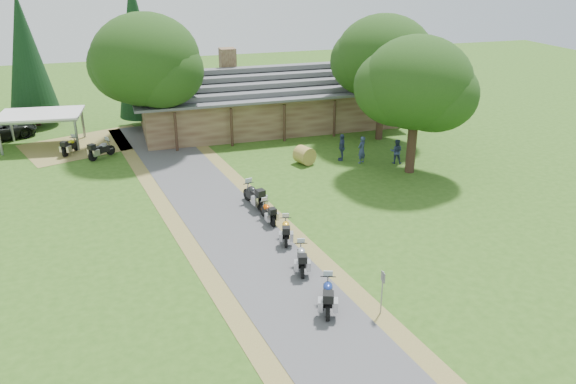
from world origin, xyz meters
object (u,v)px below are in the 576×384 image
object	(u,v)px
carport	(43,130)
motorcycle_carport_b	(101,149)
motorcycle_row_a	(328,293)
motorcycle_carport_a	(70,145)
lodge	(268,96)
motorcycle_row_b	(302,257)
motorcycle_row_c	(286,229)
hay_bale	(304,155)
motorcycle_row_d	(268,211)
motorcycle_row_e	(254,194)

from	to	relation	value
carport	motorcycle_carport_b	size ratio (longest dim) A/B	2.90
motorcycle_row_a	motorcycle_carport_a	bearing A→B (deg)	45.09
motorcycle_carport_a	lodge	bearing A→B (deg)	-51.45
motorcycle_row_a	motorcycle_row_b	size ratio (longest dim) A/B	1.08
motorcycle_row_c	hay_bale	bearing A→B (deg)	-7.47
motorcycle_row_d	motorcycle_carport_b	xyz separation A→B (m)	(-8.25, 13.09, 0.09)
motorcycle_row_d	hay_bale	world-z (taller)	hay_bale
motorcycle_row_a	hay_bale	xyz separation A→B (m)	(4.53, 16.10, -0.08)
motorcycle_row_a	motorcycle_row_c	distance (m)	5.95
lodge	motorcycle_row_e	world-z (taller)	lodge
motorcycle_carport_a	hay_bale	bearing A→B (deg)	-86.45
motorcycle_row_b	motorcycle_row_d	bearing A→B (deg)	16.73
lodge	motorcycle_row_a	xyz separation A→B (m)	(-4.72, -25.77, -1.78)
lodge	motorcycle_carport_b	bearing A→B (deg)	-161.47
motorcycle_row_b	motorcycle_carport_a	world-z (taller)	motorcycle_row_b
carport	motorcycle_row_e	xyz separation A→B (m)	(12.01, -14.95, -0.52)
motorcycle_row_b	motorcycle_row_a	bearing A→B (deg)	-164.11
lodge	motorcycle_carport_b	distance (m)	13.96
lodge	motorcycle_carport_b	size ratio (longest dim) A/B	10.93
motorcycle_carport_a	carport	bearing A→B (deg)	65.91
carport	motorcycle_row_b	bearing A→B (deg)	-54.72
motorcycle_row_a	motorcycle_row_d	world-z (taller)	motorcycle_row_a
motorcycle_row_b	motorcycle_row_c	size ratio (longest dim) A/B	1.03
carport	motorcycle_row_d	bearing A→B (deg)	-48.20
carport	motorcycle_row_a	size ratio (longest dim) A/B	2.88
motorcycle_carport_b	motorcycle_row_d	bearing A→B (deg)	-97.62
motorcycle_row_d	motorcycle_carport_b	world-z (taller)	motorcycle_carport_b
motorcycle_row_b	motorcycle_row_e	world-z (taller)	motorcycle_row_e
motorcycle_carport_b	lodge	bearing A→B (deg)	-21.34
motorcycle_row_b	hay_bale	bearing A→B (deg)	-4.11
motorcycle_carport_b	hay_bale	size ratio (longest dim) A/B	1.65
carport	motorcycle_carport_a	bearing A→B (deg)	-45.93
motorcycle_row_d	motorcycle_carport_a	world-z (taller)	motorcycle_carport_a
motorcycle_row_a	motorcycle_row_c	size ratio (longest dim) A/B	1.11
motorcycle_carport_a	motorcycle_row_e	bearing A→B (deg)	-112.97
motorcycle_carport_b	motorcycle_row_a	bearing A→B (deg)	-108.37
lodge	hay_bale	xyz separation A→B (m)	(-0.18, -9.67, -1.86)
lodge	motorcycle_row_e	xyz separation A→B (m)	(-5.10, -15.34, -1.74)
hay_bale	motorcycle_row_a	bearing A→B (deg)	-105.73
motorcycle_row_d	hay_bale	distance (m)	9.12
motorcycle_row_d	hay_bale	bearing A→B (deg)	-36.96
motorcycle_row_a	hay_bale	size ratio (longest dim) A/B	1.66
motorcycle_row_e	hay_bale	size ratio (longest dim) A/B	1.75
motorcycle_row_d	carport	bearing A→B (deg)	29.62
motorcycle_row_d	motorcycle_row_e	xyz separation A→B (m)	(-0.22, 2.15, 0.13)
carport	motorcycle_carport_a	distance (m)	3.13
motorcycle_row_b	motorcycle_carport_a	bearing A→B (deg)	43.14
motorcycle_row_d	motorcycle_carport_b	distance (m)	15.47
motorcycle_row_b	motorcycle_row_e	size ratio (longest dim) A/B	0.88
motorcycle_row_e	motorcycle_carport_b	world-z (taller)	motorcycle_row_e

